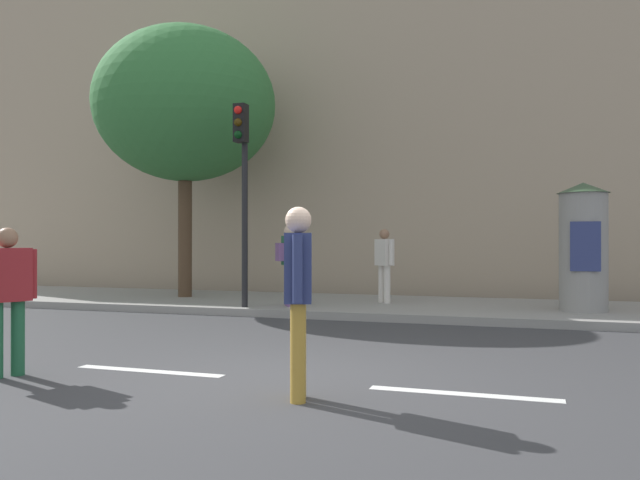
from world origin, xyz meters
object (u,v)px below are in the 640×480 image
Objects in this scene: pedestrian_tallest at (288,258)px; pedestrian_with_backpack at (298,287)px; pedestrian_with_bag at (7,289)px; pedestrian_near_pole at (384,260)px; traffic_light at (242,170)px; street_tree at (185,105)px; poster_column at (583,246)px.

pedestrian_with_backpack is at bearing -68.29° from pedestrian_tallest.
pedestrian_near_pole reaches higher than pedestrian_with_bag.
pedestrian_near_pole is at bearing 96.50° from pedestrian_with_backpack.
pedestrian_with_backpack is at bearing -60.59° from traffic_light.
street_tree is 10.24m from pedestrian_with_backpack.
street_tree is at bearing 106.95° from pedestrian_with_bag.
pedestrian_with_bag is at bearing -96.45° from pedestrian_tallest.
street_tree reaches higher than pedestrian_tallest.
traffic_light is at bearing 119.41° from pedestrian_with_backpack.
pedestrian_tallest is (0.73, 6.48, 0.19)m from pedestrian_with_bag.
pedestrian_with_bag is at bearing -89.61° from traffic_light.
street_tree is at bearing 126.25° from pedestrian_with_backpack.
pedestrian_near_pole is (2.46, 1.79, -1.80)m from traffic_light.
street_tree is 6.00m from pedestrian_near_pole.
pedestrian_near_pole is at bearing 72.68° from pedestrian_with_bag.
poster_column is 9.69m from pedestrian_with_bag.
pedestrian_near_pole is 2.11m from pedestrian_tallest.
pedestrian_tallest is (-5.56, -0.88, -0.25)m from poster_column.
traffic_light is 6.65m from poster_column.
pedestrian_with_bag is (0.04, -5.96, -1.92)m from traffic_light.
pedestrian_with_backpack is (5.66, -7.72, -3.64)m from street_tree.
pedestrian_tallest is (0.77, 0.52, -1.74)m from traffic_light.
street_tree reaches higher than pedestrian_with_backpack.
street_tree is at bearing 177.35° from poster_column.
traffic_light reaches higher than pedestrian_near_pole.
pedestrian_with_bag is 0.97× the size of pedestrian_tallest.
pedestrian_with_bag is 1.02× the size of pedestrian_near_pole.
pedestrian_tallest is at bearing 83.55° from pedestrian_with_bag.
pedestrian_with_backpack reaches higher than pedestrian_with_bag.
poster_column is 5.63m from pedestrian_tallest.
pedestrian_near_pole is at bearing 37.06° from pedestrian_tallest.
poster_column is 9.27m from street_tree.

